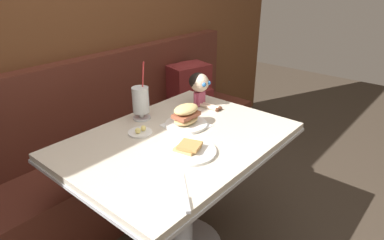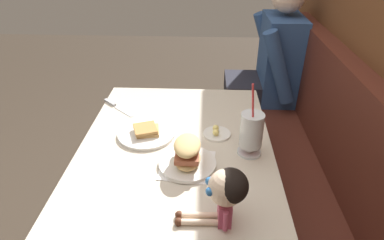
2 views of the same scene
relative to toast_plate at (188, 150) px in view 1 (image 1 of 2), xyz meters
The scene contains 10 objects.
wood_panel_wall 1.10m from the toast_plate, 85.44° to the left, with size 4.40×0.08×2.40m, color brown.
booth_bench 0.88m from the toast_plate, 84.00° to the left, with size 2.60×0.48×1.00m.
diner_table 0.26m from the toast_plate, 59.20° to the left, with size 1.11×0.81×0.74m.
toast_plate is the anchor object (origin of this frame).
milkshake_glass 0.46m from the toast_plate, 75.48° to the left, with size 0.10×0.10×0.32m.
sandwich_plate 0.28m from the toast_plate, 43.30° to the left, with size 0.22×0.22×0.12m.
butter_saucer 0.31m from the toast_plate, 92.45° to the left, with size 0.12×0.12×0.04m.
butter_knife 0.33m from the toast_plate, 140.71° to the right, with size 0.17×0.19×0.01m.
seated_doll 0.58m from the toast_plate, 34.18° to the left, with size 0.12×0.22×0.20m.
backpack 1.14m from the toast_plate, 40.52° to the left, with size 0.34×0.30×0.41m.
Camera 1 is at (-1.06, -0.81, 1.50)m, focal length 31.28 mm.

